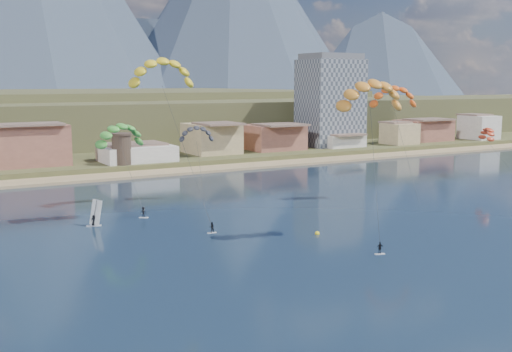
# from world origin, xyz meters

# --- Properties ---
(ground) EXTENTS (2400.00, 2400.00, 0.00)m
(ground) POSITION_xyz_m (0.00, 0.00, 0.00)
(ground) COLOR #0D1D31
(ground) RESTS_ON ground
(beach) EXTENTS (2200.00, 12.00, 0.90)m
(beach) POSITION_xyz_m (0.00, 106.00, 0.25)
(beach) COLOR tan
(beach) RESTS_ON ground
(foothills) EXTENTS (940.00, 210.00, 18.00)m
(foothills) POSITION_xyz_m (22.39, 232.47, 9.08)
(foothills) COLOR brown
(foothills) RESTS_ON ground
(apartment_tower) EXTENTS (20.00, 16.00, 32.00)m
(apartment_tower) POSITION_xyz_m (85.00, 128.00, 17.82)
(apartment_tower) COLOR gray
(apartment_tower) RESTS_ON ground
(watchtower) EXTENTS (5.82, 5.82, 8.60)m
(watchtower) POSITION_xyz_m (5.00, 114.00, 6.37)
(watchtower) COLOR #47382D
(watchtower) RESTS_ON ground
(kitesurfer_yellow) EXTENTS (12.07, 14.72, 29.78)m
(kitesurfer_yellow) POSITION_xyz_m (-7.60, 50.68, 26.44)
(kitesurfer_yellow) COLOR silver
(kitesurfer_yellow) RESTS_ON ground
(kitesurfer_orange) EXTENTS (11.79, 11.95, 25.80)m
(kitesurfer_orange) POSITION_xyz_m (15.55, 24.17, 22.92)
(kitesurfer_orange) COLOR silver
(kitesurfer_orange) RESTS_ON ground
(kitesurfer_green) EXTENTS (11.45, 17.64, 19.28)m
(kitesurfer_green) POSITION_xyz_m (-9.38, 69.02, 14.51)
(kitesurfer_green) COLOR silver
(kitesurfer_green) RESTS_ON ground
(distant_kite_dark) EXTENTS (7.93, 6.53, 16.96)m
(distant_kite_dark) POSITION_xyz_m (6.00, 67.08, 14.27)
(distant_kite_dark) COLOR #262626
(distant_kite_dark) RESTS_ON ground
(distant_kite_orange) EXTENTS (10.94, 7.73, 24.95)m
(distant_kite_orange) POSITION_xyz_m (40.92, 47.15, 22.00)
(distant_kite_orange) COLOR #262626
(distant_kite_orange) RESTS_ON ground
(distant_kite_red) EXTENTS (6.27, 7.94, 14.52)m
(distant_kite_red) POSITION_xyz_m (83.82, 59.29, 11.55)
(distant_kite_red) COLOR #262626
(distant_kite_red) RESTS_ON ground
(windsurfer) EXTENTS (2.60, 2.87, 4.46)m
(windsurfer) POSITION_xyz_m (-19.17, 53.70, 1.42)
(windsurfer) COLOR silver
(windsurfer) RESTS_ON ground
(buoy) EXTENTS (0.75, 0.75, 0.75)m
(buoy) POSITION_xyz_m (10.28, 30.12, 0.13)
(buoy) COLOR yellow
(buoy) RESTS_ON ground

